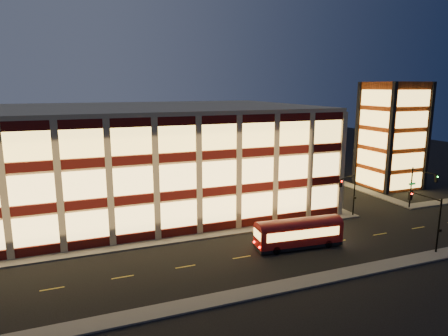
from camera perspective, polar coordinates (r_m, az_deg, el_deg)
name	(u,v)px	position (r m, az deg, el deg)	size (l,w,h in m)	color
ground	(188,242)	(46.03, -5.18, -10.47)	(200.00, 200.00, 0.00)	black
sidewalk_office_south	(160,242)	(46.25, -9.17, -10.37)	(54.00, 2.00, 0.15)	#514F4C
sidewalk_office_east	(289,188)	(69.76, 9.21, -2.82)	(2.00, 30.00, 0.15)	#514F4C
sidewalk_tower_south	(441,202)	(68.78, 28.58, -4.32)	(14.00, 2.00, 0.15)	#514F4C
sidewalk_tower_west	(341,182)	(75.82, 16.41, -1.99)	(2.00, 30.00, 0.15)	#514F4C
sidewalk_near	(232,297)	(34.90, 1.10, -17.90)	(100.00, 2.00, 0.15)	#514F4C
office_building	(135,156)	(59.47, -12.59, 1.62)	(50.45, 30.45, 14.50)	tan
stair_tower	(392,135)	(74.44, 22.82, 4.31)	(8.60, 8.60, 18.00)	#8C3814
traffic_signal_far	(350,188)	(54.99, 17.50, -2.78)	(3.79, 1.87, 6.00)	black
traffic_signal_right	(420,182)	(62.01, 26.18, -1.86)	(1.20, 4.37, 6.00)	black
traffic_signal_near	(428,212)	(48.05, 27.14, -5.58)	(0.32, 4.45, 6.00)	black
trolley_bus	(299,231)	(44.56, 10.61, -8.90)	(9.76, 3.18, 3.25)	maroon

